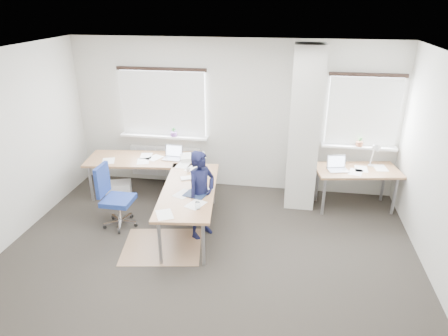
% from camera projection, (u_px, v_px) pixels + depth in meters
% --- Properties ---
extents(ground, '(6.00, 6.00, 0.00)m').
position_uv_depth(ground, '(206.00, 260.00, 5.66)').
color(ground, '#272320').
rests_on(ground, ground).
extents(room_shell, '(6.04, 5.04, 2.82)m').
position_uv_depth(room_shell, '(224.00, 134.00, 5.36)').
color(room_shell, beige).
rests_on(room_shell, ground).
extents(floor_mat, '(1.29, 1.15, 0.01)m').
position_uv_depth(floor_mat, '(162.00, 246.00, 5.97)').
color(floor_mat, '#906D4E').
rests_on(floor_mat, ground).
extents(white_crate, '(0.52, 0.43, 0.27)m').
position_uv_depth(white_crate, '(119.00, 189.00, 7.45)').
color(white_crate, white).
rests_on(white_crate, ground).
extents(desk_main, '(2.68, 2.63, 0.96)m').
position_uv_depth(desk_main, '(167.00, 174.00, 6.71)').
color(desk_main, '#905F3E').
rests_on(desk_main, ground).
extents(desk_side, '(1.50, 0.93, 1.22)m').
position_uv_depth(desk_side, '(357.00, 172.00, 6.82)').
color(desk_side, '#905F3E').
rests_on(desk_side, ground).
extents(task_chair, '(0.57, 0.56, 1.05)m').
position_uv_depth(task_chair, '(117.00, 209.00, 6.42)').
color(task_chair, navy).
rests_on(task_chair, ground).
extents(person, '(0.56, 0.61, 1.39)m').
position_uv_depth(person, '(201.00, 195.00, 6.01)').
color(person, black).
rests_on(person, ground).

